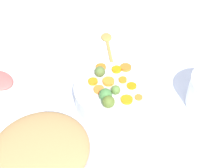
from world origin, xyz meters
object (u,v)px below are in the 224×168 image
casserole_dish (219,94)px  ham_plate (1,87)px  serving_bowl_carrots (112,95)px  wooden_spoon (108,43)px

casserole_dish → ham_plate: (-0.76, -0.18, -0.05)m
serving_bowl_carrots → wooden_spoon: (-0.14, 0.33, -0.04)m
wooden_spoon → ham_plate: same height
wooden_spoon → casserole_dish: casserole_dish is taller
ham_plate → wooden_spoon: bearing=55.4°
serving_bowl_carrots → wooden_spoon: bearing=112.8°
wooden_spoon → serving_bowl_carrots: bearing=-67.2°
serving_bowl_carrots → casserole_dish: 0.36m
serving_bowl_carrots → casserole_dish: (0.35, 0.11, 0.02)m
serving_bowl_carrots → wooden_spoon: size_ratio=0.97×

